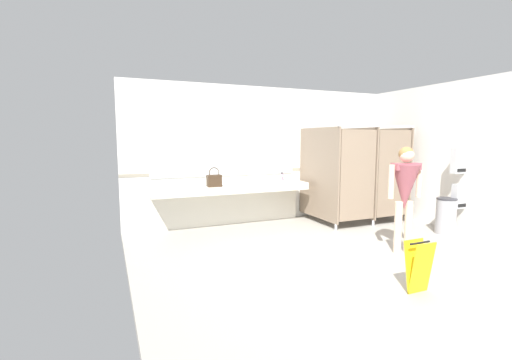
% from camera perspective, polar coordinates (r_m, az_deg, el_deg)
% --- Properties ---
extents(ground_plane, '(6.05, 6.89, 0.10)m').
position_cam_1_polar(ground_plane, '(5.01, 19.05, -14.06)').
color(ground_plane, '#9E998E').
extents(wall_back, '(6.05, 0.12, 2.76)m').
position_cam_1_polar(wall_back, '(7.38, 2.51, 4.21)').
color(wall_back, silver).
rests_on(wall_back, ground_plane).
extents(wall_back_tile_band, '(6.05, 0.01, 0.06)m').
position_cam_1_polar(wall_back_tile_band, '(7.35, 2.71, 1.62)').
color(wall_back_tile_band, '#9E937F').
rests_on(wall_back_tile_band, wall_back).
extents(vanity_counter, '(3.07, 0.60, 0.94)m').
position_cam_1_polar(vanity_counter, '(6.81, -4.19, -2.45)').
color(vanity_counter, silver).
rests_on(vanity_counter, ground_plane).
extents(mirror_panel, '(2.97, 0.02, 1.06)m').
position_cam_1_polar(mirror_panel, '(6.93, -4.84, 5.12)').
color(mirror_panel, silver).
rests_on(mirror_panel, wall_back).
extents(bathroom_stalls, '(1.83, 1.38, 1.97)m').
position_cam_1_polar(bathroom_stalls, '(7.45, 16.63, 1.26)').
color(bathroom_stalls, '#84705B').
rests_on(bathroom_stalls, ground_plane).
extents(paper_towel_dispenser_upper, '(0.37, 0.13, 0.45)m').
position_cam_1_polar(paper_towel_dispenser_upper, '(7.28, 30.48, 2.72)').
color(paper_towel_dispenser_upper, '#B7BABF').
rests_on(paper_towel_dispenser_upper, wall_side_right).
extents(paper_towel_dispenser_lower, '(0.34, 0.13, 0.44)m').
position_cam_1_polar(paper_towel_dispenser_lower, '(7.31, 30.48, -2.27)').
color(paper_towel_dispenser_lower, '#B7BABF').
rests_on(paper_towel_dispenser_lower, wall_side_right).
extents(trash_bin, '(0.34, 0.34, 0.65)m').
position_cam_1_polar(trash_bin, '(7.17, 28.66, -5.16)').
color(trash_bin, '#99999E').
rests_on(trash_bin, ground_plane).
extents(person_standing, '(0.56, 0.45, 1.59)m').
position_cam_1_polar(person_standing, '(5.58, 23.22, -1.05)').
color(person_standing, beige).
rests_on(person_standing, ground_plane).
extents(handbag, '(0.26, 0.15, 0.36)m').
position_cam_1_polar(handbag, '(6.42, -6.86, -0.03)').
color(handbag, '#3F2D1E').
rests_on(handbag, vanity_counter).
extents(soap_dispenser, '(0.07, 0.07, 0.18)m').
position_cam_1_polar(soap_dispenser, '(7.31, 4.26, 0.47)').
color(soap_dispenser, '#D899B2').
rests_on(soap_dispenser, vanity_counter).
extents(wet_floor_sign, '(0.28, 0.19, 0.58)m').
position_cam_1_polar(wet_floor_sign, '(4.35, 25.10, -12.65)').
color(wet_floor_sign, yellow).
rests_on(wet_floor_sign, ground_plane).
extents(floor_drain_cover, '(0.14, 0.14, 0.01)m').
position_cam_1_polar(floor_drain_cover, '(6.11, 26.26, -10.09)').
color(floor_drain_cover, '#B7BABF').
rests_on(floor_drain_cover, ground_plane).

